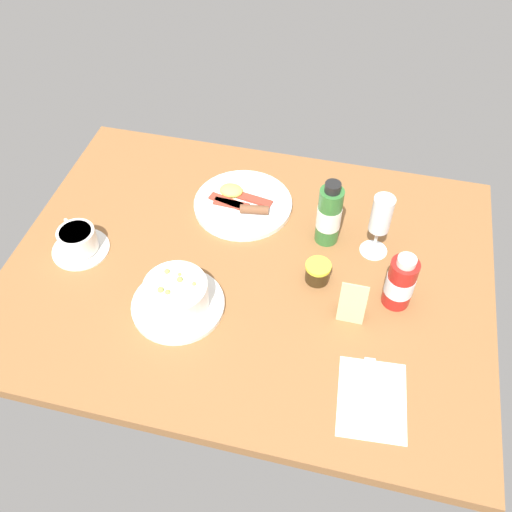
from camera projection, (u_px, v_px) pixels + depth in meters
The scene contains 10 objects.
ground_plane at pixel (249, 271), 131.73cm from camera, with size 110.00×84.00×3.00cm, color brown.
porridge_bowl at pixel (177, 296), 120.34cm from camera, with size 20.10×20.10×8.30cm.
cutlery_setting at pixel (373, 396), 108.75cm from camera, with size 14.40×18.01×0.90cm.
coffee_cup at pixel (78, 241), 131.83cm from camera, with size 13.39×13.39×6.22cm.
wine_glass at pixel (381, 218), 125.62cm from camera, with size 6.46×6.46×16.59cm.
jam_jar at pixel (317, 273), 126.02cm from camera, with size 5.72×5.72×4.87cm.
sauce_bottle_red at pixel (400, 282), 119.32cm from camera, with size 6.18×6.18×14.02cm.
sauce_bottle_green at pixel (329, 215), 130.43cm from camera, with size 5.70×5.70×17.45cm.
breakfast_plate at pixel (242, 203), 143.13cm from camera, with size 24.74×24.74×3.70cm.
menu_card at pixel (353, 300), 118.21cm from camera, with size 5.63×4.68×9.82cm.
Camera 1 is at (21.42, -81.50, 99.83)cm, focal length 39.84 mm.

